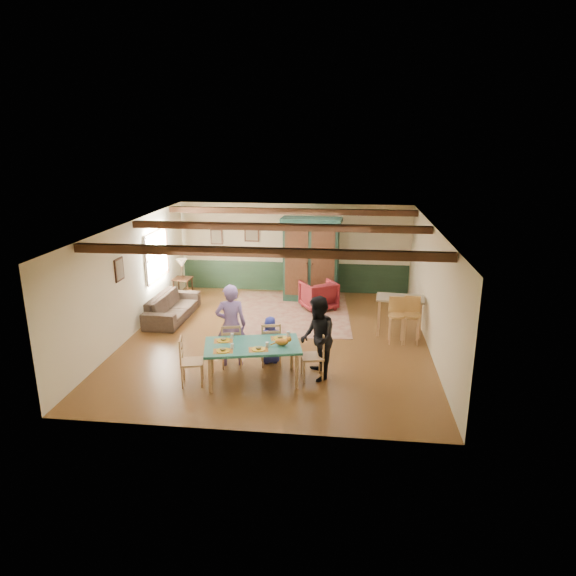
# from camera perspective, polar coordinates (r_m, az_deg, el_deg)

# --- Properties ---
(floor) EXTENTS (8.00, 8.00, 0.00)m
(floor) POSITION_cam_1_polar(r_m,az_deg,el_deg) (12.24, -1.26, -5.65)
(floor) COLOR #583518
(floor) RESTS_ON ground
(wall_back) EXTENTS (7.00, 0.02, 2.70)m
(wall_back) POSITION_cam_1_polar(r_m,az_deg,el_deg) (15.65, 0.70, 4.46)
(wall_back) COLOR beige
(wall_back) RESTS_ON floor
(wall_left) EXTENTS (0.02, 8.00, 2.70)m
(wall_left) POSITION_cam_1_polar(r_m,az_deg,el_deg) (12.74, -17.10, 0.91)
(wall_left) COLOR beige
(wall_left) RESTS_ON floor
(wall_right) EXTENTS (0.02, 8.00, 2.70)m
(wall_right) POSITION_cam_1_polar(r_m,az_deg,el_deg) (11.85, 15.71, -0.12)
(wall_right) COLOR beige
(wall_right) RESTS_ON floor
(ceiling) EXTENTS (7.00, 8.00, 0.02)m
(ceiling) POSITION_cam_1_polar(r_m,az_deg,el_deg) (11.50, -1.35, 6.91)
(ceiling) COLOR white
(ceiling) RESTS_ON wall_back
(wainscot_back) EXTENTS (6.95, 0.03, 0.90)m
(wainscot_back) POSITION_cam_1_polar(r_m,az_deg,el_deg) (15.84, 0.68, 1.26)
(wainscot_back) COLOR #1B311F
(wainscot_back) RESTS_ON floor
(ceiling_beam_front) EXTENTS (6.95, 0.16, 0.16)m
(ceiling_beam_front) POSITION_cam_1_polar(r_m,az_deg,el_deg) (9.28, -3.29, 4.00)
(ceiling_beam_front) COLOR black
(ceiling_beam_front) RESTS_ON ceiling
(ceiling_beam_mid) EXTENTS (6.95, 0.16, 0.16)m
(ceiling_beam_mid) POSITION_cam_1_polar(r_m,az_deg,el_deg) (11.90, -1.08, 6.80)
(ceiling_beam_mid) COLOR black
(ceiling_beam_mid) RESTS_ON ceiling
(ceiling_beam_back) EXTENTS (6.95, 0.16, 0.16)m
(ceiling_beam_back) POSITION_cam_1_polar(r_m,az_deg,el_deg) (14.45, 0.30, 8.53)
(ceiling_beam_back) COLOR black
(ceiling_beam_back) RESTS_ON ceiling
(window_left) EXTENTS (0.06, 1.60, 1.30)m
(window_left) POSITION_cam_1_polar(r_m,az_deg,el_deg) (14.21, -14.38, 3.52)
(window_left) COLOR white
(window_left) RESTS_ON wall_left
(picture_left_wall) EXTENTS (0.04, 0.42, 0.52)m
(picture_left_wall) POSITION_cam_1_polar(r_m,az_deg,el_deg) (12.10, -18.23, 1.97)
(picture_left_wall) COLOR tan
(picture_left_wall) RESTS_ON wall_left
(picture_back_a) EXTENTS (0.45, 0.04, 0.55)m
(picture_back_a) POSITION_cam_1_polar(r_m,az_deg,el_deg) (15.72, -4.06, 6.14)
(picture_back_a) COLOR tan
(picture_back_a) RESTS_ON wall_back
(picture_back_b) EXTENTS (0.38, 0.04, 0.48)m
(picture_back_b) POSITION_cam_1_polar(r_m,az_deg,el_deg) (15.98, -7.94, 5.65)
(picture_back_b) COLOR tan
(picture_back_b) RESTS_ON wall_back
(dining_table) EXTENTS (2.01, 1.39, 0.76)m
(dining_table) POSITION_cam_1_polar(r_m,az_deg,el_deg) (10.11, -3.93, -8.30)
(dining_table) COLOR #206659
(dining_table) RESTS_ON floor
(dining_chair_far_left) EXTENTS (0.51, 0.53, 0.96)m
(dining_chair_far_left) POSITION_cam_1_polar(r_m,az_deg,el_deg) (10.73, -6.29, -6.25)
(dining_chair_far_left) COLOR tan
(dining_chair_far_left) RESTS_ON floor
(dining_chair_far_right) EXTENTS (0.51, 0.53, 0.96)m
(dining_chair_far_right) POSITION_cam_1_polar(r_m,az_deg,el_deg) (10.76, -1.93, -6.10)
(dining_chair_far_right) COLOR tan
(dining_chair_far_right) RESTS_ON floor
(dining_chair_end_left) EXTENTS (0.53, 0.51, 0.96)m
(dining_chair_end_left) POSITION_cam_1_polar(r_m,az_deg,el_deg) (10.10, -10.64, -7.96)
(dining_chair_end_left) COLOR tan
(dining_chair_end_left) RESTS_ON floor
(dining_chair_end_right) EXTENTS (0.53, 0.51, 0.96)m
(dining_chair_end_right) POSITION_cam_1_polar(r_m,az_deg,el_deg) (10.17, 2.70, -7.49)
(dining_chair_end_right) COLOR tan
(dining_chair_end_right) RESTS_ON floor
(person_man) EXTENTS (0.72, 0.55, 1.75)m
(person_man) POSITION_cam_1_polar(r_m,az_deg,el_deg) (10.66, -6.35, -4.13)
(person_man) COLOR #8463AA
(person_man) RESTS_ON floor
(person_woman) EXTENTS (0.80, 0.93, 1.67)m
(person_woman) POSITION_cam_1_polar(r_m,az_deg,el_deg) (10.05, 3.30, -5.61)
(person_woman) COLOR black
(person_woman) RESTS_ON floor
(person_child) EXTENTS (0.56, 0.43, 1.02)m
(person_child) POSITION_cam_1_polar(r_m,az_deg,el_deg) (10.82, -1.97, -5.80)
(person_child) COLOR navy
(person_child) RESTS_ON floor
(cat) EXTENTS (0.39, 0.22, 0.18)m
(cat) POSITION_cam_1_polar(r_m,az_deg,el_deg) (9.86, -0.70, -5.93)
(cat) COLOR orange
(cat) RESTS_ON dining_table
(place_setting_near_left) EXTENTS (0.46, 0.39, 0.11)m
(place_setting_near_left) POSITION_cam_1_polar(r_m,az_deg,el_deg) (9.70, -7.23, -6.70)
(place_setting_near_left) COLOR gold
(place_setting_near_left) RESTS_ON dining_table
(place_setting_near_center) EXTENTS (0.46, 0.39, 0.11)m
(place_setting_near_center) POSITION_cam_1_polar(r_m,az_deg,el_deg) (9.70, -3.31, -6.57)
(place_setting_near_center) COLOR gold
(place_setting_near_center) RESTS_ON dining_table
(place_setting_far_left) EXTENTS (0.46, 0.39, 0.11)m
(place_setting_far_left) POSITION_cam_1_polar(r_m,az_deg,el_deg) (10.17, -7.20, -5.57)
(place_setting_far_left) COLOR gold
(place_setting_far_left) RESTS_ON dining_table
(place_setting_far_right) EXTENTS (0.46, 0.39, 0.11)m
(place_setting_far_right) POSITION_cam_1_polar(r_m,az_deg,el_deg) (10.20, -0.89, -5.36)
(place_setting_far_right) COLOR gold
(place_setting_far_right) RESTS_ON dining_table
(area_rug) EXTENTS (3.42, 3.98, 0.01)m
(area_rug) POSITION_cam_1_polar(r_m,az_deg,el_deg) (14.02, 0.17, -2.69)
(area_rug) COLOR tan
(area_rug) RESTS_ON floor
(armoire) EXTENTS (1.75, 0.80, 2.42)m
(armoire) POSITION_cam_1_polar(r_m,az_deg,el_deg) (14.78, 2.59, 3.15)
(armoire) COLOR #122E24
(armoire) RESTS_ON floor
(armchair) EXTENTS (1.18, 1.19, 0.80)m
(armchair) POSITION_cam_1_polar(r_m,az_deg,el_deg) (14.21, 3.41, -0.78)
(armchair) COLOR #460E15
(armchair) RESTS_ON floor
(sofa) EXTENTS (0.92, 2.21, 0.64)m
(sofa) POSITION_cam_1_polar(r_m,az_deg,el_deg) (13.82, -12.73, -2.03)
(sofa) COLOR #362A22
(sofa) RESTS_ON floor
(end_table) EXTENTS (0.52, 0.52, 0.62)m
(end_table) POSITION_cam_1_polar(r_m,az_deg,el_deg) (15.47, -11.58, 0.00)
(end_table) COLOR black
(end_table) RESTS_ON floor
(table_lamp) EXTENTS (0.32, 0.32, 0.57)m
(table_lamp) POSITION_cam_1_polar(r_m,az_deg,el_deg) (15.32, -11.70, 2.13)
(table_lamp) COLOR #CCB584
(table_lamp) RESTS_ON end_table
(counter_table) EXTENTS (1.17, 0.75, 0.93)m
(counter_table) POSITION_cam_1_polar(r_m,az_deg,el_deg) (12.67, 12.25, -3.02)
(counter_table) COLOR tan
(counter_table) RESTS_ON floor
(bar_stool_left) EXTENTS (0.38, 0.42, 1.07)m
(bar_stool_left) POSITION_cam_1_polar(r_m,az_deg,el_deg) (12.09, 11.95, -3.60)
(bar_stool_left) COLOR #BB8B48
(bar_stool_left) RESTS_ON floor
(bar_stool_right) EXTENTS (0.41, 0.45, 1.10)m
(bar_stool_right) POSITION_cam_1_polar(r_m,az_deg,el_deg) (12.13, 13.58, -3.57)
(bar_stool_right) COLOR #BB8B48
(bar_stool_right) RESTS_ON floor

